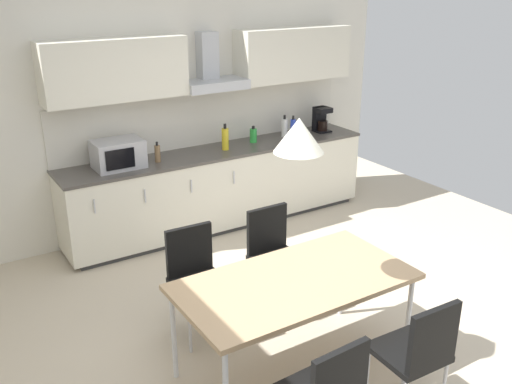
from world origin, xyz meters
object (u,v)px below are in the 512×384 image
bottle_white (284,128)px  dining_table (295,285)px  chair_near_right (419,348)px  chair_far_left (195,271)px  bottle_blue (293,127)px  chair_far_right (273,248)px  bottle_green (253,135)px  bottle_brown (158,153)px  microwave (118,154)px  bottle_yellow (225,139)px  pendant_lamp (299,135)px  coffee_maker (321,119)px

bottle_white → dining_table: size_ratio=0.16×
chair_near_right → chair_far_left: (-0.73, 1.62, 0.00)m
bottle_blue → chair_far_right: bearing=-129.6°
bottle_green → bottle_blue: bearing=-3.1°
bottle_brown → chair_far_right: 1.77m
bottle_brown → chair_near_right: size_ratio=0.24×
microwave → chair_near_right: size_ratio=0.55×
bottle_yellow → bottle_green: bearing=11.1°
chair_far_left → pendant_lamp: (0.36, -0.81, 1.22)m
microwave → bottle_green: bearing=2.0°
bottle_green → chair_near_right: 3.54m
bottle_white → chair_near_right: 3.68m
chair_far_left → microwave: bearing=88.9°
bottle_blue → bottle_white: 0.11m
chair_far_left → bottle_blue: bearing=38.7°
bottle_brown → bottle_white: bearing=3.2°
bottle_yellow → chair_far_right: size_ratio=0.33×
bottle_white → chair_far_right: bearing=-127.1°
chair_far_right → pendant_lamp: bearing=-114.4°
coffee_maker → bottle_brown: bearing=-178.3°
bottle_brown → dining_table: 2.51m
coffee_maker → pendant_lamp: 3.47m
bottle_white → chair_far_right: (-1.34, -1.77, -0.46)m
microwave → bottle_brown: (0.40, -0.04, -0.05)m
chair_far_left → bottle_yellow: bearing=54.0°
chair_far_right → pendant_lamp: (-0.37, -0.81, 1.22)m
bottle_blue → bottle_white: size_ratio=0.95×
coffee_maker → bottle_blue: bearing=-180.0°
bottle_yellow → chair_near_right: size_ratio=0.33×
chair_far_left → chair_far_right: bearing=0.0°
chair_far_left → bottle_green: bearing=47.2°
dining_table → chair_far_right: chair_far_right is taller
bottle_blue → bottle_yellow: size_ratio=0.86×
coffee_maker → bottle_yellow: size_ratio=1.04×
bottle_yellow → chair_near_right: 3.38m
coffee_maker → chair_far_left: 3.17m
bottle_white → bottle_brown: (-1.64, -0.09, -0.02)m
bottle_green → chair_far_left: 2.46m
dining_table → chair_near_right: (0.36, -0.81, -0.16)m
bottle_blue → chair_far_left: bearing=-141.3°
bottle_blue → bottle_green: bearing=176.9°
microwave → coffee_maker: (2.56, 0.03, 0.01)m
microwave → pendant_lamp: (0.33, -2.53, 0.73)m
coffee_maker → chair_far_right: (-1.86, -1.75, -0.50)m
microwave → pendant_lamp: bearing=-82.5°
bottle_yellow → chair_far_left: size_ratio=0.33×
microwave → chair_near_right: 3.44m
chair_near_right → coffee_maker: bearing=61.0°
bottle_brown → bottle_green: size_ratio=1.12×
bottle_white → bottle_brown: bottle_white is taller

